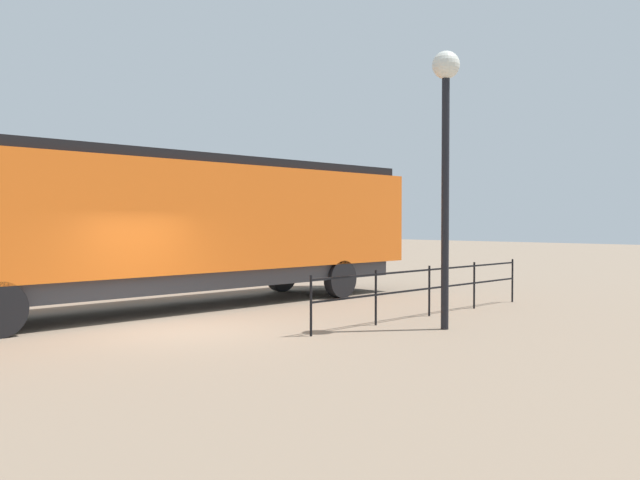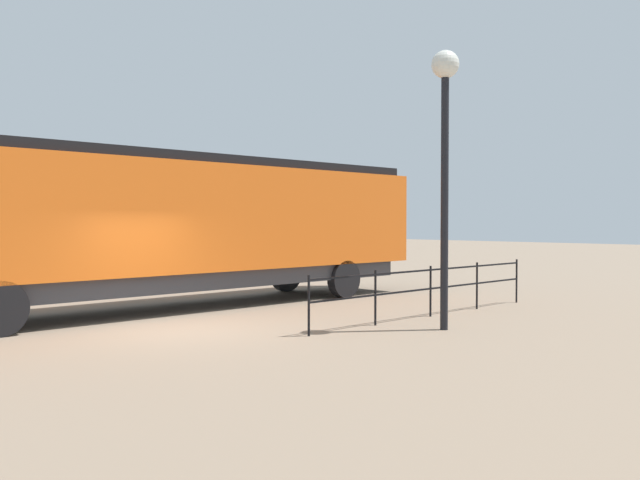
{
  "view_description": "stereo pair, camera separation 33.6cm",
  "coord_description": "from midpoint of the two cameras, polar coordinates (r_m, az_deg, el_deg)",
  "views": [
    {
      "loc": [
        11.74,
        -7.82,
        2.25
      ],
      "look_at": [
        1.13,
        2.96,
        1.83
      ],
      "focal_mm": 38.13,
      "sensor_mm": 36.0,
      "label": 1
    },
    {
      "loc": [
        11.98,
        -7.58,
        2.25
      ],
      "look_at": [
        1.13,
        2.96,
        1.83
      ],
      "focal_mm": 38.13,
      "sensor_mm": 36.0,
      "label": 2
    }
  ],
  "objects": [
    {
      "name": "lamp_post",
      "position": [
        14.43,
        11.11,
        9.68
      ],
      "size": [
        0.57,
        0.57,
        5.76
      ],
      "color": "black",
      "rests_on": "ground_plane"
    },
    {
      "name": "locomotive",
      "position": [
        18.13,
        -9.8,
        1.44
      ],
      "size": [
        2.89,
        15.16,
        3.93
      ],
      "color": "orange",
      "rests_on": "ground_plane"
    },
    {
      "name": "ground_plane",
      "position": [
        14.32,
        -11.14,
        -7.49
      ],
      "size": [
        120.0,
        120.0,
        0.0
      ],
      "primitive_type": "plane",
      "color": "#84705B"
    },
    {
      "name": "platform_fence",
      "position": [
        16.28,
        9.85,
        -3.64
      ],
      "size": [
        0.05,
        7.94,
        1.2
      ],
      "color": "black",
      "rests_on": "ground_plane"
    }
  ]
}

